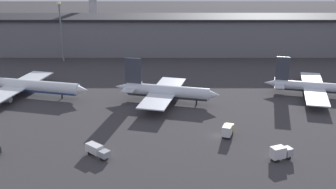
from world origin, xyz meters
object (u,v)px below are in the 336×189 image
at_px(service_vehicle_0, 281,153).
at_px(airplane_0, 23,85).
at_px(airplane_2, 317,87).
at_px(service_vehicle_3, 98,150).
at_px(airplane_1, 167,92).
at_px(service_vehicle_2, 228,130).

bearing_deg(service_vehicle_0, airplane_0, 125.65).
bearing_deg(airplane_2, airplane_0, -166.46).
relative_size(airplane_2, service_vehicle_3, 5.52).
bearing_deg(airplane_0, airplane_2, 13.54).
height_order(airplane_1, service_vehicle_3, airplane_1).
bearing_deg(service_vehicle_0, airplane_1, 101.57).
bearing_deg(service_vehicle_0, airplane_2, 39.54).
distance_m(airplane_0, airplane_2, 102.85).
xyz_separation_m(airplane_0, service_vehicle_2, (67.39, -34.15, -1.60)).
height_order(airplane_0, airplane_1, airplane_1).
distance_m(airplane_2, service_vehicle_0, 53.12).
relative_size(airplane_1, service_vehicle_3, 5.25).
bearing_deg(service_vehicle_3, service_vehicle_0, 38.28).
bearing_deg(airplane_0, service_vehicle_2, -13.11).
distance_m(airplane_2, service_vehicle_2, 48.96).
height_order(airplane_0, airplane_2, airplane_2).
relative_size(service_vehicle_2, service_vehicle_3, 0.86).
bearing_deg(service_vehicle_2, service_vehicle_0, -120.97).
bearing_deg(service_vehicle_3, service_vehicle_2, 59.46).
relative_size(airplane_2, service_vehicle_2, 6.41).
height_order(airplane_0, service_vehicle_3, airplane_0).
distance_m(airplane_0, service_vehicle_3, 56.65).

